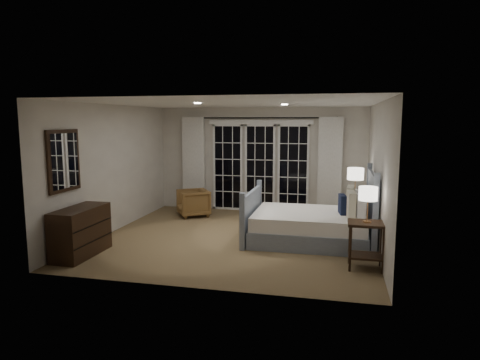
% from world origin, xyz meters
% --- Properties ---
extents(floor, '(5.00, 5.00, 0.00)m').
position_xyz_m(floor, '(0.00, 0.00, 0.00)').
color(floor, olive).
rests_on(floor, ground).
extents(ceiling, '(5.00, 5.00, 0.00)m').
position_xyz_m(ceiling, '(0.00, 0.00, 2.50)').
color(ceiling, white).
rests_on(ceiling, wall_back).
extents(wall_left, '(0.02, 5.00, 2.50)m').
position_xyz_m(wall_left, '(-2.50, 0.00, 1.25)').
color(wall_left, silver).
rests_on(wall_left, floor).
extents(wall_right, '(0.02, 5.00, 2.50)m').
position_xyz_m(wall_right, '(2.50, 0.00, 1.25)').
color(wall_right, silver).
rests_on(wall_right, floor).
extents(wall_back, '(5.00, 0.02, 2.50)m').
position_xyz_m(wall_back, '(0.00, 2.50, 1.25)').
color(wall_back, silver).
rests_on(wall_back, floor).
extents(wall_front, '(5.00, 0.02, 2.50)m').
position_xyz_m(wall_front, '(0.00, -2.50, 1.25)').
color(wall_front, silver).
rests_on(wall_front, floor).
extents(french_doors, '(2.50, 0.04, 2.20)m').
position_xyz_m(french_doors, '(0.00, 2.46, 1.09)').
color(french_doors, black).
rests_on(french_doors, wall_back).
extents(curtain_rod, '(3.50, 0.03, 0.03)m').
position_xyz_m(curtain_rod, '(0.00, 2.40, 2.25)').
color(curtain_rod, black).
rests_on(curtain_rod, wall_back).
extents(curtain_left, '(0.55, 0.10, 2.25)m').
position_xyz_m(curtain_left, '(-1.65, 2.38, 1.15)').
color(curtain_left, white).
rests_on(curtain_left, curtain_rod).
extents(curtain_right, '(0.55, 0.10, 2.25)m').
position_xyz_m(curtain_right, '(1.65, 2.38, 1.15)').
color(curtain_right, white).
rests_on(curtain_right, curtain_rod).
extents(downlight_a, '(0.12, 0.12, 0.01)m').
position_xyz_m(downlight_a, '(0.80, 0.60, 2.49)').
color(downlight_a, white).
rests_on(downlight_a, ceiling).
extents(downlight_b, '(0.12, 0.12, 0.01)m').
position_xyz_m(downlight_b, '(-0.60, -0.40, 2.49)').
color(downlight_b, white).
rests_on(downlight_b, ceiling).
extents(bed, '(2.21, 1.58, 1.29)m').
position_xyz_m(bed, '(1.42, 0.06, 0.33)').
color(bed, '#8491A0').
rests_on(bed, floor).
extents(nightstand_left, '(0.55, 0.44, 0.71)m').
position_xyz_m(nightstand_left, '(2.26, -1.22, 0.47)').
color(nightstand_left, black).
rests_on(nightstand_left, floor).
extents(nightstand_right, '(0.46, 0.37, 0.60)m').
position_xyz_m(nightstand_right, '(2.18, 1.32, 0.39)').
color(nightstand_right, black).
rests_on(nightstand_right, floor).
extents(lamp_left, '(0.27, 0.27, 0.53)m').
position_xyz_m(lamp_left, '(2.26, -1.22, 1.13)').
color(lamp_left, tan).
rests_on(lamp_left, nightstand_left).
extents(lamp_right, '(0.33, 0.33, 0.64)m').
position_xyz_m(lamp_right, '(2.18, 1.32, 1.11)').
color(lamp_right, tan).
rests_on(lamp_right, nightstand_right).
extents(armchair, '(0.93, 0.92, 0.62)m').
position_xyz_m(armchair, '(-1.39, 1.56, 0.31)').
color(armchair, brown).
rests_on(armchair, floor).
extents(dresser, '(0.48, 1.12, 0.79)m').
position_xyz_m(dresser, '(-2.23, -1.59, 0.40)').
color(dresser, black).
rests_on(dresser, floor).
extents(mirror, '(0.05, 0.85, 1.00)m').
position_xyz_m(mirror, '(-2.47, -1.59, 1.55)').
color(mirror, black).
rests_on(mirror, wall_left).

